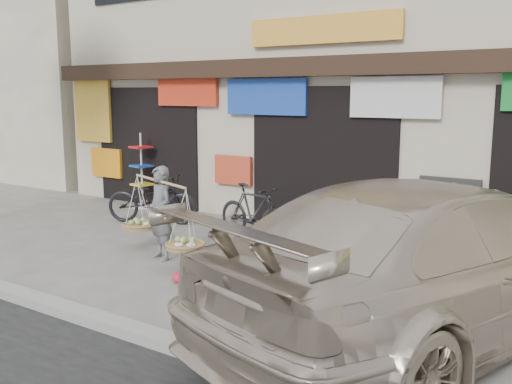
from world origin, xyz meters
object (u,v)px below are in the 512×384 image
Objects in this scene: bike_1 at (254,212)px; display_rack at (142,178)px; bike_0 at (152,199)px; suv at (436,257)px; street_vendor at (161,217)px.

display_rack is (-3.72, 0.98, 0.19)m from bike_1.
suv is at bearing -131.86° from bike_0.
display_rack is (-3.20, 2.82, 0.01)m from street_vendor.
bike_1 is 4.49m from suv.
street_vendor is 1.08× the size of bike_0.
bike_0 is 1.14× the size of bike_1.
bike_0 is 0.30× the size of suv.
bike_1 is 3.85m from display_rack.
display_rack is at bearing 28.96° from bike_0.
bike_0 is (-1.88, 1.77, -0.18)m from street_vendor.
street_vendor is 1.19× the size of display_rack.
street_vendor is at bearing -155.81° from bike_0.
street_vendor is 2.59m from bike_0.
display_rack is (-7.58, 3.25, -0.15)m from suv.
display_rack reaches higher than street_vendor.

